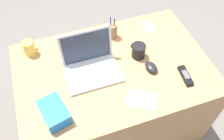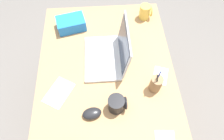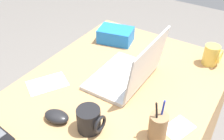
% 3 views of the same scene
% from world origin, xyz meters
% --- Properties ---
extents(ground_plane, '(6.00, 6.00, 0.00)m').
position_xyz_m(ground_plane, '(0.00, 0.00, 0.00)').
color(ground_plane, slate).
extents(desk, '(1.24, 0.83, 0.74)m').
position_xyz_m(desk, '(0.00, 0.00, 0.37)').
color(desk, tan).
rests_on(desk, ground).
extents(laptop, '(0.34, 0.26, 0.24)m').
position_xyz_m(laptop, '(-0.14, 0.03, 0.79)').
color(laptop, silver).
rests_on(laptop, desk).
extents(computer_mouse, '(0.08, 0.11, 0.04)m').
position_xyz_m(computer_mouse, '(0.22, -0.09, 0.76)').
color(computer_mouse, black).
rests_on(computer_mouse, desk).
extents(coffee_mug_white, '(0.09, 0.10, 0.10)m').
position_xyz_m(coffee_mug_white, '(0.19, 0.05, 0.79)').
color(coffee_mug_white, black).
rests_on(coffee_mug_white, desk).
extents(coffee_mug_tall, '(0.07, 0.09, 0.10)m').
position_xyz_m(coffee_mug_tall, '(-0.48, 0.30, 0.79)').
color(coffee_mug_tall, '#E0BC4C').
rests_on(coffee_mug_tall, desk).
extents(cordless_phone, '(0.06, 0.15, 0.03)m').
position_xyz_m(cordless_phone, '(0.40, -0.22, 0.75)').
color(cordless_phone, black).
rests_on(cordless_phone, desk).
extents(pen_holder, '(0.07, 0.07, 0.17)m').
position_xyz_m(pen_holder, '(0.09, 0.27, 0.80)').
color(pen_holder, olive).
rests_on(pen_holder, desk).
extents(snack_bag, '(0.17, 0.21, 0.08)m').
position_xyz_m(snack_bag, '(-0.42, -0.22, 0.78)').
color(snack_bag, blue).
rests_on(snack_bag, desk).
extents(paper_note_near_laptop, '(0.21, 0.19, 0.00)m').
position_xyz_m(paper_note_near_laptop, '(0.08, -0.28, 0.74)').
color(paper_note_near_laptop, white).
rests_on(paper_note_near_laptop, desk).
extents(paper_note_left, '(0.14, 0.12, 0.00)m').
position_xyz_m(paper_note_left, '(0.01, 0.33, 0.74)').
color(paper_note_left, white).
rests_on(paper_note_left, desk).
extents(paper_note_right, '(0.08, 0.11, 0.00)m').
position_xyz_m(paper_note_right, '(0.37, 0.28, 0.74)').
color(paper_note_right, white).
rests_on(paper_note_right, desk).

